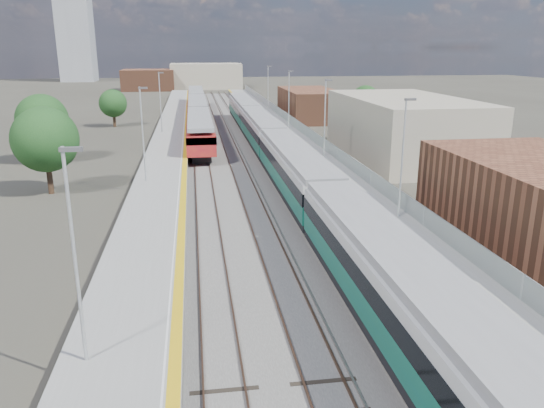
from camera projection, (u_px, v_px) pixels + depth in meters
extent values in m
plane|color=#47443A|center=(250.00, 153.00, 59.95)|extent=(320.00, 320.00, 0.00)
cube|color=#565451|center=(228.00, 149.00, 62.00)|extent=(10.50, 155.00, 0.06)
cube|color=#4C3323|center=(252.00, 144.00, 64.77)|extent=(0.07, 160.00, 0.14)
cube|color=#4C3323|center=(263.00, 144.00, 64.97)|extent=(0.07, 160.00, 0.14)
cube|color=#4C3323|center=(223.00, 145.00, 64.28)|extent=(0.07, 160.00, 0.14)
cube|color=#4C3323|center=(235.00, 144.00, 64.48)|extent=(0.07, 160.00, 0.14)
cube|color=#4C3323|center=(194.00, 145.00, 63.79)|extent=(0.07, 160.00, 0.14)
cube|color=#4C3323|center=(206.00, 145.00, 63.99)|extent=(0.07, 160.00, 0.14)
cube|color=gray|center=(249.00, 144.00, 64.73)|extent=(0.08, 160.00, 0.10)
cube|color=gray|center=(238.00, 144.00, 64.53)|extent=(0.08, 160.00, 0.10)
cube|color=slate|center=(291.00, 143.00, 62.92)|extent=(4.70, 155.00, 1.00)
cube|color=gray|center=(291.00, 139.00, 62.77)|extent=(4.70, 155.00, 0.03)
cube|color=gold|center=(274.00, 139.00, 62.47)|extent=(0.40, 155.00, 0.01)
cube|color=gray|center=(310.00, 134.00, 62.91)|extent=(0.06, 155.00, 1.20)
cylinder|color=#9EA0A3|center=(402.00, 159.00, 32.96)|extent=(0.12, 0.12, 7.50)
cube|color=#4C4C4F|center=(410.00, 99.00, 31.96)|extent=(0.70, 0.18, 0.14)
cylinder|color=#9EA0A3|center=(325.00, 118.00, 51.93)|extent=(0.12, 0.12, 7.50)
cube|color=#4C4C4F|center=(328.00, 80.00, 50.93)|extent=(0.70, 0.18, 0.14)
cylinder|color=#9EA0A3|center=(289.00, 99.00, 70.90)|extent=(0.12, 0.12, 7.50)
cube|color=#4C4C4F|center=(291.00, 71.00, 69.90)|extent=(0.70, 0.18, 0.14)
cylinder|color=#9EA0A3|center=(268.00, 88.00, 89.88)|extent=(0.12, 0.12, 7.50)
cube|color=#4C4C4F|center=(269.00, 66.00, 88.87)|extent=(0.70, 0.18, 0.14)
cube|color=slate|center=(169.00, 146.00, 60.91)|extent=(4.30, 155.00, 1.00)
cube|color=gray|center=(169.00, 142.00, 60.77)|extent=(4.30, 155.00, 0.03)
cube|color=gold|center=(186.00, 141.00, 61.03)|extent=(0.45, 155.00, 0.01)
cube|color=silver|center=(183.00, 142.00, 60.98)|extent=(0.08, 155.00, 0.01)
cylinder|color=#9EA0A3|center=(75.00, 260.00, 17.33)|extent=(0.12, 0.12, 7.50)
cube|color=#4C4C4F|center=(71.00, 149.00, 16.32)|extent=(0.70, 0.18, 0.14)
cylinder|color=#9EA0A3|center=(143.00, 135.00, 41.99)|extent=(0.12, 0.12, 7.50)
cube|color=#4C4C4F|center=(143.00, 88.00, 40.99)|extent=(0.70, 0.18, 0.14)
cylinder|color=#9EA0A3|center=(160.00, 103.00, 66.65)|extent=(0.12, 0.12, 7.50)
cube|color=#4C4C4F|center=(161.00, 73.00, 65.65)|extent=(0.70, 0.18, 0.14)
cube|color=#A39B82|center=(403.00, 128.00, 56.55)|extent=(11.00, 22.00, 6.40)
cube|color=brown|center=(310.00, 104.00, 87.65)|extent=(8.00, 18.00, 4.80)
cube|color=#A39B82|center=(206.00, 76.00, 153.53)|extent=(20.00, 14.00, 7.00)
cube|color=brown|center=(149.00, 80.00, 146.74)|extent=(14.00, 12.00, 5.60)
cube|color=gray|center=(74.00, 21.00, 180.75)|extent=(11.00, 11.00, 40.00)
cube|color=black|center=(389.00, 313.00, 21.87)|extent=(2.85, 20.42, 0.48)
cube|color=#126156|center=(390.00, 294.00, 21.63)|extent=(2.95, 20.42, 1.19)
cube|color=black|center=(392.00, 273.00, 21.36)|extent=(3.02, 20.42, 0.82)
cube|color=silver|center=(393.00, 258.00, 21.18)|extent=(2.95, 20.42, 0.50)
cube|color=gray|center=(394.00, 248.00, 21.05)|extent=(2.62, 20.42, 0.42)
cube|color=black|center=(295.00, 186.00, 41.71)|extent=(2.85, 20.42, 0.48)
cube|color=#126156|center=(295.00, 176.00, 41.47)|extent=(2.95, 20.42, 1.19)
cube|color=black|center=(295.00, 164.00, 41.20)|extent=(3.02, 20.42, 0.82)
cube|color=silver|center=(295.00, 156.00, 41.02)|extent=(2.95, 20.42, 0.50)
cube|color=gray|center=(295.00, 151.00, 40.89)|extent=(2.62, 20.42, 0.42)
cube|color=black|center=(261.00, 142.00, 61.55)|extent=(2.85, 20.42, 0.48)
cube|color=#126156|center=(261.00, 134.00, 61.31)|extent=(2.95, 20.42, 1.19)
cube|color=black|center=(261.00, 126.00, 61.04)|extent=(3.02, 20.42, 0.82)
cube|color=silver|center=(261.00, 121.00, 60.86)|extent=(2.95, 20.42, 0.50)
cube|color=gray|center=(261.00, 117.00, 60.73)|extent=(2.62, 20.42, 0.42)
cube|color=black|center=(244.00, 119.00, 81.39)|extent=(2.85, 20.42, 0.48)
cube|color=#126156|center=(244.00, 113.00, 81.15)|extent=(2.95, 20.42, 1.19)
cube|color=black|center=(244.00, 107.00, 80.88)|extent=(3.02, 20.42, 0.82)
cube|color=silver|center=(244.00, 103.00, 80.70)|extent=(2.95, 20.42, 0.50)
cube|color=gray|center=(243.00, 100.00, 80.57)|extent=(2.62, 20.42, 0.42)
cube|color=black|center=(200.00, 146.00, 61.42)|extent=(1.99, 16.88, 0.69)
cube|color=maroon|center=(200.00, 131.00, 60.95)|extent=(2.93, 19.85, 2.09)
cube|color=black|center=(200.00, 127.00, 60.80)|extent=(2.99, 19.85, 0.73)
cube|color=gray|center=(199.00, 118.00, 60.51)|extent=(2.61, 19.85, 0.42)
cube|color=black|center=(198.00, 122.00, 80.73)|extent=(1.99, 16.88, 0.69)
cube|color=maroon|center=(198.00, 111.00, 80.26)|extent=(2.93, 19.85, 2.09)
cube|color=black|center=(197.00, 108.00, 80.11)|extent=(2.99, 19.85, 0.73)
cube|color=gray|center=(197.00, 101.00, 79.81)|extent=(2.61, 19.85, 0.42)
cube|color=black|center=(196.00, 108.00, 100.04)|extent=(1.99, 16.88, 0.69)
cube|color=maroon|center=(196.00, 99.00, 99.57)|extent=(2.93, 19.85, 2.09)
cube|color=black|center=(196.00, 96.00, 99.42)|extent=(2.99, 19.85, 0.73)
cube|color=gray|center=(196.00, 90.00, 99.12)|extent=(2.61, 19.85, 0.42)
cylinder|color=#382619|center=(50.00, 179.00, 42.81)|extent=(0.44, 0.44, 2.46)
sphere|color=#183E18|center=(45.00, 139.00, 41.90)|extent=(5.19, 5.19, 5.19)
cylinder|color=#382619|center=(46.00, 151.00, 54.49)|extent=(0.44, 0.44, 2.44)
sphere|color=#183E18|center=(42.00, 120.00, 53.59)|extent=(5.16, 5.16, 5.16)
cylinder|color=#382619|center=(114.00, 120.00, 79.10)|extent=(0.44, 0.44, 1.93)
sphere|color=#183E18|center=(113.00, 103.00, 78.38)|extent=(4.08, 4.08, 4.08)
cylinder|color=#382619|center=(364.00, 117.00, 81.94)|extent=(0.44, 0.44, 2.07)
sphere|color=#183E18|center=(365.00, 100.00, 81.17)|extent=(4.36, 4.36, 4.36)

